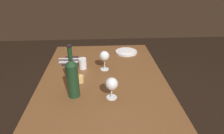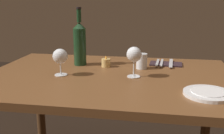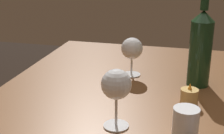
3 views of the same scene
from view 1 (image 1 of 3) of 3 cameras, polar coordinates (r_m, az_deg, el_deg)
The scene contains 11 objects.
dining_table at distance 1.47m, azimuth -2.58°, elevation -6.21°, with size 1.30×0.90×0.74m.
wine_glass_left at distance 1.16m, azimuth -0.11°, elevation -5.12°, with size 0.08×0.08×0.14m.
wine_glass_right at distance 1.48m, azimuth -2.26°, elevation 3.13°, with size 0.08×0.08×0.16m.
wine_bottle at distance 1.19m, azimuth -11.58°, elevation -2.98°, with size 0.07×0.07×0.34m.
water_tumbler at distance 1.55m, azimuth -8.63°, elevation 0.86°, with size 0.06×0.06×0.09m.
votive_candle at distance 1.38m, azimuth -9.39°, elevation -3.55°, with size 0.05×0.05×0.07m.
dinner_plate at distance 1.84m, azimuth 4.21°, elevation 4.51°, with size 0.20×0.20×0.02m.
folded_napkin at distance 1.70m, azimuth -12.20°, elevation 1.79°, with size 0.20×0.12×0.01m.
fork_inner at distance 1.68m, azimuth -12.33°, elevation 1.62°, with size 0.02×0.18×0.00m.
fork_outer at distance 1.65m, azimuth -12.44°, elevation 1.24°, with size 0.02×0.18×0.00m.
table_knife at distance 1.73m, azimuth -12.09°, elevation 2.41°, with size 0.03×0.21×0.00m.
Camera 1 is at (-1.22, 0.01, 1.46)m, focal length 30.99 mm.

